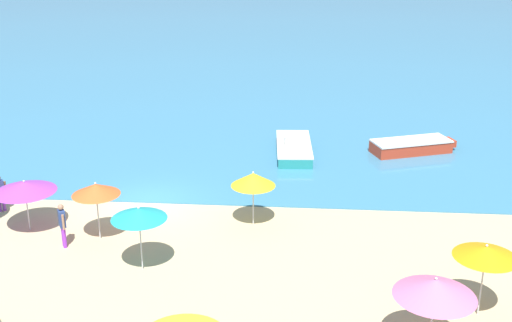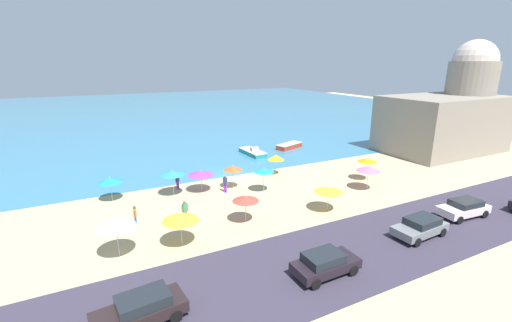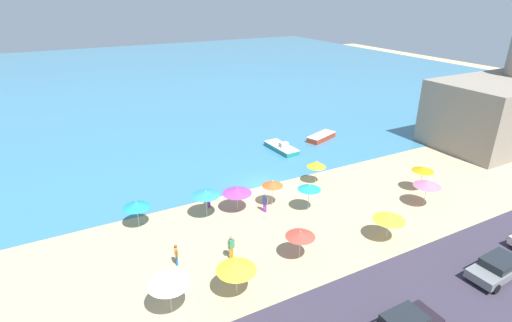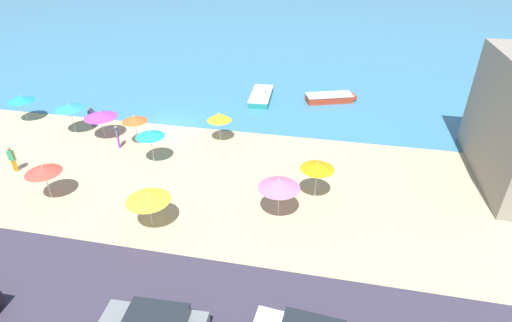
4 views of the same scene
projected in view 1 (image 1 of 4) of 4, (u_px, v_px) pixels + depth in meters
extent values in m
plane|color=tan|center=(149.00, 203.00, 28.33)|extent=(160.00, 160.00, 0.00)
cube|color=teal|center=(253.00, 24.00, 79.80)|extent=(150.00, 110.00, 0.05)
cylinder|color=#B2B2B7|center=(141.00, 244.00, 22.51)|extent=(0.05, 0.05, 2.05)
cone|color=teal|center=(139.00, 214.00, 22.11)|extent=(1.96, 1.96, 0.37)
sphere|color=silver|center=(138.00, 208.00, 22.03)|extent=(0.08, 0.08, 0.08)
cone|color=pink|center=(435.00, 288.00, 17.60)|extent=(2.31, 2.31, 0.52)
sphere|color=silver|center=(436.00, 279.00, 17.50)|extent=(0.08, 0.08, 0.08)
cylinder|color=#B2B2B7|center=(253.00, 205.00, 25.99)|extent=(0.05, 0.05, 1.78)
cone|color=yellow|center=(253.00, 179.00, 25.61)|extent=(1.80, 1.80, 0.54)
sphere|color=silver|center=(253.00, 172.00, 25.51)|extent=(0.08, 0.08, 0.08)
cylinder|color=#B2B2B7|center=(28.00, 210.00, 25.58)|extent=(0.05, 0.05, 1.71)
cone|color=purple|center=(25.00, 187.00, 25.23)|extent=(2.47, 2.47, 0.41)
sphere|color=silver|center=(24.00, 181.00, 25.15)|extent=(0.08, 0.08, 0.08)
cylinder|color=#B2B2B7|center=(481.00, 285.00, 19.85)|extent=(0.05, 0.05, 2.09)
cone|color=orange|center=(486.00, 252.00, 19.44)|extent=(1.98, 1.98, 0.36)
sphere|color=silver|center=(487.00, 246.00, 19.37)|extent=(0.08, 0.08, 0.08)
cylinder|color=#B2B2B7|center=(98.00, 216.00, 24.78)|extent=(0.05, 0.05, 1.93)
cone|color=#E65925|center=(96.00, 189.00, 24.39)|extent=(1.85, 1.85, 0.44)
sphere|color=silver|center=(95.00, 183.00, 24.30)|extent=(0.08, 0.08, 0.08)
cylinder|color=purple|center=(64.00, 237.00, 24.27)|extent=(0.14, 0.14, 0.85)
cylinder|color=purple|center=(63.00, 236.00, 24.42)|extent=(0.14, 0.14, 0.85)
cube|color=navy|center=(62.00, 218.00, 24.08)|extent=(0.37, 0.42, 0.67)
sphere|color=#986F55|center=(61.00, 207.00, 23.92)|extent=(0.22, 0.22, 0.22)
cylinder|color=#986F55|center=(63.00, 222.00, 23.90)|extent=(0.09, 0.09, 0.60)
cylinder|color=#986F55|center=(61.00, 217.00, 24.30)|extent=(0.09, 0.09, 0.60)
cylinder|color=purple|center=(4.00, 202.00, 27.46)|extent=(0.14, 0.14, 0.78)
cylinder|color=brown|center=(5.00, 188.00, 27.30)|extent=(0.09, 0.09, 0.56)
cube|color=#B73720|center=(411.00, 147.00, 34.46)|extent=(4.47, 2.86, 0.61)
cube|color=#B73720|center=(449.00, 142.00, 35.01)|extent=(0.70, 0.95, 0.37)
cube|color=silver|center=(411.00, 141.00, 34.34)|extent=(4.50, 2.94, 0.08)
cube|color=teal|center=(294.00, 149.00, 34.26)|extent=(2.02, 4.83, 0.50)
cube|color=teal|center=(292.00, 134.00, 36.66)|extent=(1.00, 0.50, 0.30)
cube|color=silver|center=(294.00, 144.00, 34.16)|extent=(2.10, 4.84, 0.08)
cube|color=#B2AD9E|center=(294.00, 142.00, 33.63)|extent=(1.08, 0.66, 0.62)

